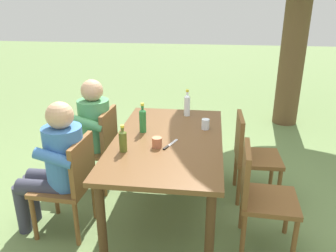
# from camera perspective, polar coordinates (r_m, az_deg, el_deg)

# --- Properties ---
(ground_plane) EXTENTS (24.00, 24.00, 0.00)m
(ground_plane) POSITION_cam_1_polar(r_m,az_deg,el_deg) (3.41, 0.00, -13.88)
(ground_plane) COLOR #6B844C
(dining_table) EXTENTS (1.68, 0.96, 0.76)m
(dining_table) POSITION_cam_1_polar(r_m,az_deg,el_deg) (3.07, 0.00, -3.62)
(dining_table) COLOR brown
(dining_table) RESTS_ON ground_plane
(chair_near_left) EXTENTS (0.46, 0.46, 0.87)m
(chair_near_left) POSITION_cam_1_polar(r_m,az_deg,el_deg) (3.65, -11.45, -3.02)
(chair_near_left) COLOR brown
(chair_near_left) RESTS_ON ground_plane
(chair_near_right) EXTENTS (0.46, 0.46, 0.87)m
(chair_near_right) POSITION_cam_1_polar(r_m,az_deg,el_deg) (3.02, -15.93, -8.77)
(chair_near_right) COLOR brown
(chair_near_right) RESTS_ON ground_plane
(chair_far_left) EXTENTS (0.45, 0.45, 0.87)m
(chair_far_left) POSITION_cam_1_polar(r_m,az_deg,el_deg) (3.49, 13.60, -4.32)
(chair_far_left) COLOR brown
(chair_far_left) RESTS_ON ground_plane
(chair_far_right) EXTENTS (0.46, 0.46, 0.87)m
(chair_far_right) POSITION_cam_1_polar(r_m,az_deg,el_deg) (2.84, 15.03, -10.75)
(chair_far_right) COLOR brown
(chair_far_right) RESTS_ON ground_plane
(person_in_white_shirt) EXTENTS (0.47, 0.61, 1.18)m
(person_in_white_shirt) POSITION_cam_1_polar(r_m,az_deg,el_deg) (3.63, -13.26, -0.48)
(person_in_white_shirt) COLOR #4C935B
(person_in_white_shirt) RESTS_ON ground_plane
(person_in_plaid_shirt) EXTENTS (0.47, 0.61, 1.18)m
(person_in_plaid_shirt) POSITION_cam_1_polar(r_m,az_deg,el_deg) (2.99, -18.15, -5.73)
(person_in_plaid_shirt) COLOR #3D70B2
(person_in_plaid_shirt) RESTS_ON ground_plane
(bottle_olive) EXTENTS (0.06, 0.06, 0.23)m
(bottle_olive) POSITION_cam_1_polar(r_m,az_deg,el_deg) (2.78, -7.54, -2.36)
(bottle_olive) COLOR #566623
(bottle_olive) RESTS_ON dining_table
(bottle_clear) EXTENTS (0.06, 0.06, 0.28)m
(bottle_clear) POSITION_cam_1_polar(r_m,az_deg,el_deg) (3.59, 3.21, 3.61)
(bottle_clear) COLOR white
(bottle_clear) RESTS_ON dining_table
(bottle_green) EXTENTS (0.06, 0.06, 0.28)m
(bottle_green) POSITION_cam_1_polar(r_m,az_deg,el_deg) (3.16, -4.25, 1.07)
(bottle_green) COLOR #287A38
(bottle_green) RESTS_ON dining_table
(cup_terracotta) EXTENTS (0.08, 0.08, 0.09)m
(cup_terracotta) POSITION_cam_1_polar(r_m,az_deg,el_deg) (2.86, -1.85, -2.75)
(cup_terracotta) COLOR #BC6B47
(cup_terracotta) RESTS_ON dining_table
(cup_glass) EXTENTS (0.08, 0.08, 0.10)m
(cup_glass) POSITION_cam_1_polar(r_m,az_deg,el_deg) (3.26, 6.27, 0.31)
(cup_glass) COLOR silver
(cup_glass) RESTS_ON dining_table
(table_knife) EXTENTS (0.23, 0.11, 0.01)m
(table_knife) POSITION_cam_1_polar(r_m,az_deg,el_deg) (2.90, 0.25, -3.20)
(table_knife) COLOR silver
(table_knife) RESTS_ON dining_table
(backpack_by_near_side) EXTENTS (0.29, 0.24, 0.44)m
(backpack_by_near_side) POSITION_cam_1_polar(r_m,az_deg,el_deg) (4.63, 0.28, -1.02)
(backpack_by_near_side) COLOR black
(backpack_by_near_side) RESTS_ON ground_plane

